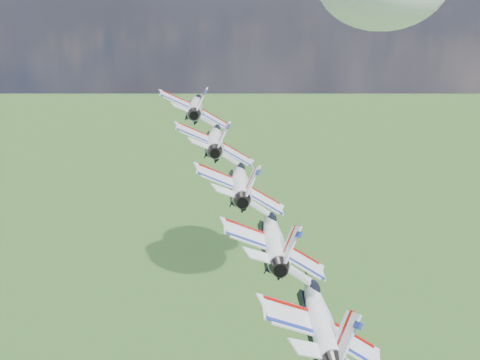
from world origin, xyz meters
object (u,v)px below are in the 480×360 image
at_px(jet_3, 273,236).
at_px(jet_4, 318,313).
at_px(jet_1, 215,138).
at_px(jet_2, 240,180).
at_px(jet_0, 196,105).

bearing_deg(jet_3, jet_4, -75.41).
bearing_deg(jet_3, jet_1, 104.59).
xyz_separation_m(jet_2, jet_3, (7.36, -9.60, -2.49)).
xyz_separation_m(jet_0, jet_1, (7.36, -9.60, -2.49)).
bearing_deg(jet_0, jet_1, -75.41).
bearing_deg(jet_4, jet_0, 104.59).
relative_size(jet_0, jet_2, 1.00).
distance_m(jet_0, jet_3, 37.03).
bearing_deg(jet_3, jet_0, 104.59).
bearing_deg(jet_0, jet_4, -75.41).
height_order(jet_3, jet_4, jet_3).
relative_size(jet_0, jet_3, 1.00).
height_order(jet_1, jet_3, jet_1).
bearing_deg(jet_2, jet_4, -75.41).
height_order(jet_2, jet_3, jet_2).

